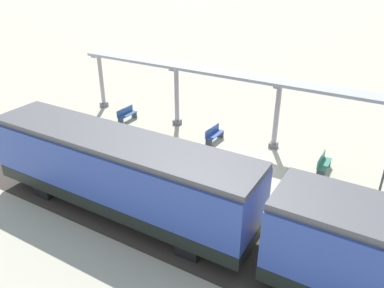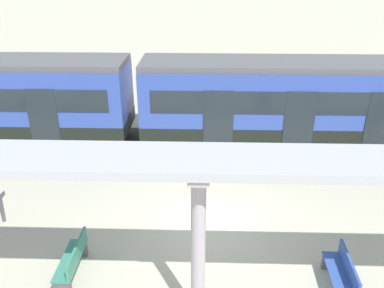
{
  "view_description": "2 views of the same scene",
  "coord_description": "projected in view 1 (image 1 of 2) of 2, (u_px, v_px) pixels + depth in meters",
  "views": [
    {
      "loc": [
        -15.27,
        -5.82,
        9.87
      ],
      "look_at": [
        -0.35,
        2.87,
        1.07
      ],
      "focal_mm": 35.43,
      "sensor_mm": 36.0,
      "label": 1
    },
    {
      "loc": [
        9.4,
        -0.18,
        6.95
      ],
      "look_at": [
        -1.29,
        -0.51,
        1.93
      ],
      "focal_mm": 37.07,
      "sensor_mm": 36.0,
      "label": 2
    }
  ],
  "objects": [
    {
      "name": "train_far_carriage",
      "position": [
        119.0,
        174.0,
        15.31
      ],
      "size": [
        2.65,
        11.81,
        3.48
      ],
      "color": "#2F48A4",
      "rests_on": "ground"
    },
    {
      "name": "passenger_waiting_near_edge",
      "position": [
        109.0,
        142.0,
        19.65
      ],
      "size": [
        0.29,
        0.51,
        1.66
      ],
      "color": "#506A4F",
      "rests_on": "ground"
    },
    {
      "name": "bench_mid_platform",
      "position": [
        323.0,
        164.0,
        18.83
      ],
      "size": [
        1.5,
        0.45,
        0.86
      ],
      "color": "#357C67",
      "rests_on": "ground"
    },
    {
      "name": "tactile_edge_strip",
      "position": [
        212.0,
        212.0,
        16.08
      ],
      "size": [
        0.52,
        31.7,
        0.01
      ],
      "primitive_type": "cube",
      "color": "gold",
      "rests_on": "ground"
    },
    {
      "name": "platform_info_sign",
      "position": [
        382.0,
        183.0,
        15.62
      ],
      "size": [
        0.56,
        0.1,
        2.2
      ],
      "color": "#4C4C51",
      "rests_on": "ground"
    },
    {
      "name": "canopy_pillar_fourth",
      "position": [
        177.0,
        96.0,
        23.36
      ],
      "size": [
        1.1,
        0.44,
        3.73
      ],
      "color": "slate",
      "rests_on": "ground"
    },
    {
      "name": "ground_plane",
      "position": [
        245.0,
        173.0,
        18.84
      ],
      "size": [
        176.0,
        176.0,
        0.0
      ],
      "primitive_type": "plane",
      "color": "#B2AF98"
    },
    {
      "name": "canopy_beam",
      "position": [
        277.0,
        82.0,
        19.69
      ],
      "size": [
        1.2,
        25.58,
        0.16
      ],
      "primitive_type": "cube",
      "color": "#A8AAB2",
      "rests_on": "canopy_pillar_nearest"
    },
    {
      "name": "canopy_pillar_third",
      "position": [
        276.0,
        116.0,
        20.49
      ],
      "size": [
        1.1,
        0.44,
        3.73
      ],
      "color": "slate",
      "rests_on": "ground"
    },
    {
      "name": "trackbed",
      "position": [
        190.0,
        237.0,
        14.65
      ],
      "size": [
        3.2,
        43.7,
        0.01
      ],
      "primitive_type": "cube",
      "color": "#38332D",
      "rests_on": "ground"
    },
    {
      "name": "bench_near_end",
      "position": [
        126.0,
        114.0,
        24.53
      ],
      "size": [
        1.51,
        0.48,
        0.86
      ],
      "color": "#31589A",
      "rests_on": "ground"
    },
    {
      "name": "bench_extra_slot",
      "position": [
        214.0,
        134.0,
        21.86
      ],
      "size": [
        1.52,
        0.5,
        0.86
      ],
      "color": "#2F4D99",
      "rests_on": "ground"
    },
    {
      "name": "canopy_pillar_fifth",
      "position": [
        101.0,
        81.0,
        26.12
      ],
      "size": [
        1.1,
        0.44,
        3.73
      ],
      "color": "slate",
      "rests_on": "ground"
    }
  ]
}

